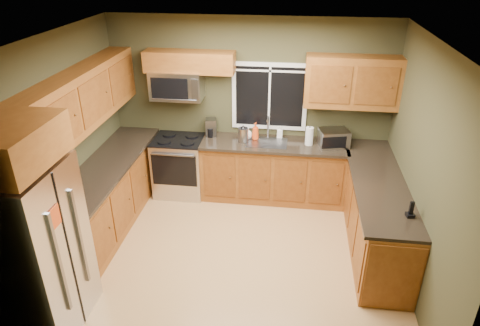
% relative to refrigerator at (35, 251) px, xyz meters
% --- Properties ---
extents(floor, '(4.20, 4.20, 0.00)m').
position_rel_refrigerator_xyz_m(floor, '(1.74, 1.30, -0.90)').
color(floor, tan).
rests_on(floor, ground).
extents(ceiling, '(4.20, 4.20, 0.00)m').
position_rel_refrigerator_xyz_m(ceiling, '(1.74, 1.30, 1.80)').
color(ceiling, white).
rests_on(ceiling, back_wall).
extents(back_wall, '(4.20, 0.00, 4.20)m').
position_rel_refrigerator_xyz_m(back_wall, '(1.74, 3.10, 0.45)').
color(back_wall, '#3B3921').
rests_on(back_wall, ground).
extents(front_wall, '(4.20, 0.00, 4.20)m').
position_rel_refrigerator_xyz_m(front_wall, '(1.74, -0.50, 0.45)').
color(front_wall, '#3B3921').
rests_on(front_wall, ground).
extents(left_wall, '(0.00, 3.60, 3.60)m').
position_rel_refrigerator_xyz_m(left_wall, '(-0.36, 1.30, 0.45)').
color(left_wall, '#3B3921').
rests_on(left_wall, ground).
extents(right_wall, '(0.00, 3.60, 3.60)m').
position_rel_refrigerator_xyz_m(right_wall, '(3.84, 1.30, 0.45)').
color(right_wall, '#3B3921').
rests_on(right_wall, ground).
extents(window, '(1.12, 0.03, 1.02)m').
position_rel_refrigerator_xyz_m(window, '(2.04, 3.08, 0.65)').
color(window, white).
rests_on(window, back_wall).
extents(base_cabinets_left, '(0.60, 2.65, 0.90)m').
position_rel_refrigerator_xyz_m(base_cabinets_left, '(-0.06, 1.78, -0.45)').
color(base_cabinets_left, brown).
rests_on(base_cabinets_left, ground).
extents(countertop_left, '(0.65, 2.65, 0.04)m').
position_rel_refrigerator_xyz_m(countertop_left, '(-0.04, 1.78, 0.02)').
color(countertop_left, black).
rests_on(countertop_left, base_cabinets_left).
extents(base_cabinets_back, '(2.17, 0.60, 0.90)m').
position_rel_refrigerator_xyz_m(base_cabinets_back, '(2.15, 2.80, -0.45)').
color(base_cabinets_back, brown).
rests_on(base_cabinets_back, ground).
extents(countertop_back, '(2.17, 0.65, 0.04)m').
position_rel_refrigerator_xyz_m(countertop_back, '(2.15, 2.78, 0.02)').
color(countertop_back, black).
rests_on(countertop_back, base_cabinets_back).
extents(base_cabinets_peninsula, '(0.60, 2.52, 0.90)m').
position_rel_refrigerator_xyz_m(base_cabinets_peninsula, '(3.54, 1.84, -0.45)').
color(base_cabinets_peninsula, brown).
rests_on(base_cabinets_peninsula, ground).
extents(countertop_peninsula, '(0.65, 2.50, 0.04)m').
position_rel_refrigerator_xyz_m(countertop_peninsula, '(3.51, 1.85, 0.02)').
color(countertop_peninsula, black).
rests_on(countertop_peninsula, base_cabinets_peninsula).
extents(upper_cabinets_left, '(0.33, 2.65, 0.72)m').
position_rel_refrigerator_xyz_m(upper_cabinets_left, '(-0.20, 1.78, 0.96)').
color(upper_cabinets_left, brown).
rests_on(upper_cabinets_left, left_wall).
extents(upper_cabinets_back_left, '(1.30, 0.33, 0.30)m').
position_rel_refrigerator_xyz_m(upper_cabinets_back_left, '(0.89, 2.94, 1.17)').
color(upper_cabinets_back_left, brown).
rests_on(upper_cabinets_back_left, back_wall).
extents(upper_cabinets_back_right, '(1.30, 0.33, 0.72)m').
position_rel_refrigerator_xyz_m(upper_cabinets_back_right, '(3.19, 2.94, 0.96)').
color(upper_cabinets_back_right, brown).
rests_on(upper_cabinets_back_right, back_wall).
extents(upper_cabinet_over_fridge, '(0.72, 0.90, 0.38)m').
position_rel_refrigerator_xyz_m(upper_cabinet_over_fridge, '(-0.00, 0.00, 1.13)').
color(upper_cabinet_over_fridge, brown).
rests_on(upper_cabinet_over_fridge, left_wall).
extents(refrigerator, '(0.74, 0.90, 1.80)m').
position_rel_refrigerator_xyz_m(refrigerator, '(0.00, 0.00, 0.00)').
color(refrigerator, '#B7B7BC').
rests_on(refrigerator, ground).
extents(range, '(0.76, 0.69, 0.94)m').
position_rel_refrigerator_xyz_m(range, '(0.69, 2.77, -0.43)').
color(range, '#B7B7BC').
rests_on(range, ground).
extents(microwave, '(0.76, 0.41, 0.42)m').
position_rel_refrigerator_xyz_m(microwave, '(0.69, 2.91, 0.83)').
color(microwave, '#B7B7BC').
rests_on(microwave, back_wall).
extents(sink, '(0.60, 0.42, 0.36)m').
position_rel_refrigerator_xyz_m(sink, '(2.04, 2.79, 0.05)').
color(sink, slate).
rests_on(sink, countertop_back).
extents(toaster_oven, '(0.47, 0.41, 0.26)m').
position_rel_refrigerator_xyz_m(toaster_oven, '(3.00, 2.77, 0.17)').
color(toaster_oven, '#B7B7BC').
rests_on(toaster_oven, countertop_back).
extents(coffee_maker, '(0.18, 0.23, 0.26)m').
position_rel_refrigerator_xyz_m(coffee_maker, '(1.17, 2.94, 0.16)').
color(coffee_maker, slate).
rests_on(coffee_maker, countertop_back).
extents(kettle, '(0.17, 0.17, 0.27)m').
position_rel_refrigerator_xyz_m(kettle, '(1.69, 2.76, 0.16)').
color(kettle, '#B7B7BC').
rests_on(kettle, countertop_back).
extents(paper_towel_roll, '(0.14, 0.14, 0.29)m').
position_rel_refrigerator_xyz_m(paper_towel_roll, '(2.66, 2.79, 0.17)').
color(paper_towel_roll, white).
rests_on(paper_towel_roll, countertop_back).
extents(soap_bottle_a, '(0.13, 0.13, 0.26)m').
position_rel_refrigerator_xyz_m(soap_bottle_a, '(1.86, 2.88, 0.17)').
color(soap_bottle_a, '#E44815').
rests_on(soap_bottle_a, countertop_back).
extents(soap_bottle_b, '(0.08, 0.08, 0.18)m').
position_rel_refrigerator_xyz_m(soap_bottle_b, '(2.22, 3.00, 0.13)').
color(soap_bottle_b, white).
rests_on(soap_bottle_b, countertop_back).
extents(soap_bottle_c, '(0.18, 0.18, 0.18)m').
position_rel_refrigerator_xyz_m(soap_bottle_c, '(1.74, 2.90, 0.13)').
color(soap_bottle_c, white).
rests_on(soap_bottle_c, countertop_back).
extents(cordless_phone, '(0.10, 0.10, 0.19)m').
position_rel_refrigerator_xyz_m(cordless_phone, '(3.72, 1.04, 0.10)').
color(cordless_phone, black).
rests_on(cordless_phone, countertop_peninsula).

